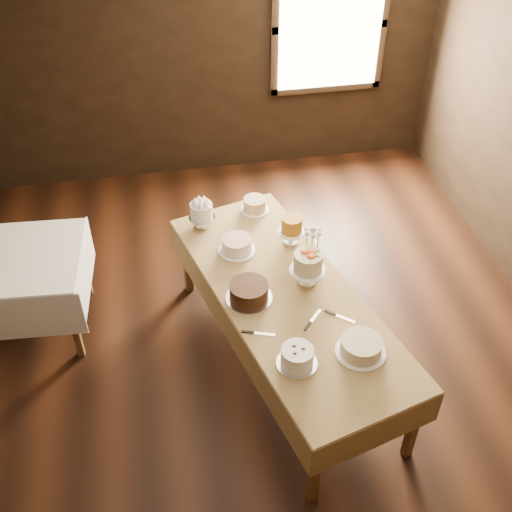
{
  "coord_description": "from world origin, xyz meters",
  "views": [
    {
      "loc": [
        -0.66,
        -3.35,
        4.02
      ],
      "look_at": [
        0.0,
        0.2,
        0.95
      ],
      "focal_mm": 43.97,
      "sensor_mm": 36.0,
      "label": 1
    }
  ],
  "objects_px": {
    "display_table": "(287,299)",
    "cake_swirl": "(297,357)",
    "cake_meringue": "(202,216)",
    "cake_server_e": "(265,334)",
    "cake_server_d": "(302,258)",
    "cake_server_a": "(315,316)",
    "flower_vase": "(311,257)",
    "side_table": "(24,266)",
    "cake_flowers": "(308,270)",
    "cake_server_b": "(346,319)",
    "cake_chocolate": "(249,292)",
    "cake_caramel": "(291,231)",
    "cake_cream": "(361,347)",
    "cake_speckled": "(255,205)",
    "cake_lattice": "(237,246)"
  },
  "relations": [
    {
      "from": "display_table",
      "to": "cake_chocolate",
      "type": "bearing_deg",
      "value": 178.9
    },
    {
      "from": "cake_caramel",
      "to": "cake_server_b",
      "type": "xyz_separation_m",
      "value": [
        0.19,
        -0.92,
        -0.11
      ]
    },
    {
      "from": "cake_server_e",
      "to": "cake_server_a",
      "type": "bearing_deg",
      "value": 33.58
    },
    {
      "from": "cake_speckled",
      "to": "cake_lattice",
      "type": "bearing_deg",
      "value": -114.87
    },
    {
      "from": "cake_server_b",
      "to": "side_table",
      "type": "bearing_deg",
      "value": -164.93
    },
    {
      "from": "cake_swirl",
      "to": "cake_server_e",
      "type": "relative_size",
      "value": 1.16
    },
    {
      "from": "cake_swirl",
      "to": "cake_server_d",
      "type": "relative_size",
      "value": 1.16
    },
    {
      "from": "side_table",
      "to": "cake_server_d",
      "type": "xyz_separation_m",
      "value": [
        2.2,
        -0.4,
        0.07
      ]
    },
    {
      "from": "display_table",
      "to": "cake_cream",
      "type": "bearing_deg",
      "value": -60.92
    },
    {
      "from": "cake_caramel",
      "to": "flower_vase",
      "type": "relative_size",
      "value": 1.93
    },
    {
      "from": "cake_chocolate",
      "to": "display_table",
      "type": "bearing_deg",
      "value": -1.1
    },
    {
      "from": "cake_server_a",
      "to": "flower_vase",
      "type": "bearing_deg",
      "value": 30.89
    },
    {
      "from": "cake_caramel",
      "to": "cake_server_e",
      "type": "bearing_deg",
      "value": -113.05
    },
    {
      "from": "side_table",
      "to": "cake_swirl",
      "type": "distance_m",
      "value": 2.4
    },
    {
      "from": "display_table",
      "to": "cake_swirl",
      "type": "height_order",
      "value": "cake_swirl"
    },
    {
      "from": "cake_chocolate",
      "to": "cake_server_d",
      "type": "relative_size",
      "value": 1.52
    },
    {
      "from": "side_table",
      "to": "cake_meringue",
      "type": "bearing_deg",
      "value": 6.48
    },
    {
      "from": "side_table",
      "to": "cake_meringue",
      "type": "relative_size",
      "value": 3.82
    },
    {
      "from": "cake_server_b",
      "to": "cake_flowers",
      "type": "bearing_deg",
      "value": 152.52
    },
    {
      "from": "cake_swirl",
      "to": "cake_server_b",
      "type": "height_order",
      "value": "cake_swirl"
    },
    {
      "from": "display_table",
      "to": "cake_server_e",
      "type": "bearing_deg",
      "value": -123.44
    },
    {
      "from": "cake_server_d",
      "to": "cake_server_e",
      "type": "xyz_separation_m",
      "value": [
        -0.45,
        -0.74,
        0.0
      ]
    },
    {
      "from": "cake_server_b",
      "to": "flower_vase",
      "type": "distance_m",
      "value": 0.65
    },
    {
      "from": "cake_lattice",
      "to": "cake_server_d",
      "type": "distance_m",
      "value": 0.54
    },
    {
      "from": "cake_lattice",
      "to": "cake_caramel",
      "type": "xyz_separation_m",
      "value": [
        0.46,
        0.03,
        0.06
      ]
    },
    {
      "from": "cake_chocolate",
      "to": "cake_flowers",
      "type": "bearing_deg",
      "value": 12.06
    },
    {
      "from": "cake_meringue",
      "to": "cake_chocolate",
      "type": "relative_size",
      "value": 0.72
    },
    {
      "from": "cake_caramel",
      "to": "cake_cream",
      "type": "bearing_deg",
      "value": -81.09
    },
    {
      "from": "cake_chocolate",
      "to": "cake_meringue",
      "type": "bearing_deg",
      "value": 104.18
    },
    {
      "from": "cake_speckled",
      "to": "flower_vase",
      "type": "distance_m",
      "value": 0.84
    },
    {
      "from": "cake_chocolate",
      "to": "flower_vase",
      "type": "distance_m",
      "value": 0.63
    },
    {
      "from": "cake_speckled",
      "to": "flower_vase",
      "type": "relative_size",
      "value": 1.93
    },
    {
      "from": "cake_flowers",
      "to": "cake_server_d",
      "type": "relative_size",
      "value": 1.21
    },
    {
      "from": "cake_server_a",
      "to": "cake_swirl",
      "type": "bearing_deg",
      "value": -167.97
    },
    {
      "from": "cake_server_a",
      "to": "cake_cream",
      "type": "bearing_deg",
      "value": -109.44
    },
    {
      "from": "cake_chocolate",
      "to": "cake_server_b",
      "type": "xyz_separation_m",
      "value": [
        0.65,
        -0.33,
        -0.06
      ]
    },
    {
      "from": "cake_meringue",
      "to": "cake_server_e",
      "type": "bearing_deg",
      "value": -77.84
    },
    {
      "from": "cake_server_e",
      "to": "cake_lattice",
      "type": "bearing_deg",
      "value": 111.36
    },
    {
      "from": "cake_caramel",
      "to": "cake_server_d",
      "type": "xyz_separation_m",
      "value": [
        0.04,
        -0.22,
        -0.11
      ]
    },
    {
      "from": "cake_server_b",
      "to": "cake_server_e",
      "type": "relative_size",
      "value": 1.0
    },
    {
      "from": "cake_speckled",
      "to": "cake_lattice",
      "type": "height_order",
      "value": "cake_speckled"
    },
    {
      "from": "cake_meringue",
      "to": "cake_cream",
      "type": "xyz_separation_m",
      "value": [
        0.89,
        -1.59,
        -0.05
      ]
    },
    {
      "from": "cake_lattice",
      "to": "cake_caramel",
      "type": "bearing_deg",
      "value": 4.02
    },
    {
      "from": "cake_meringue",
      "to": "cake_flowers",
      "type": "distance_m",
      "value": 1.09
    },
    {
      "from": "cake_server_e",
      "to": "cake_speckled",
      "type": "bearing_deg",
      "value": 100.84
    },
    {
      "from": "cake_server_a",
      "to": "flower_vase",
      "type": "distance_m",
      "value": 0.59
    },
    {
      "from": "display_table",
      "to": "cake_caramel",
      "type": "relative_size",
      "value": 10.18
    },
    {
      "from": "side_table",
      "to": "cake_meringue",
      "type": "xyz_separation_m",
      "value": [
        1.47,
        0.17,
        0.18
      ]
    },
    {
      "from": "display_table",
      "to": "cake_server_d",
      "type": "xyz_separation_m",
      "value": [
        0.21,
        0.37,
        0.06
      ]
    },
    {
      "from": "side_table",
      "to": "cake_flowers",
      "type": "xyz_separation_m",
      "value": [
        2.17,
        -0.67,
        0.19
      ]
    }
  ]
}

